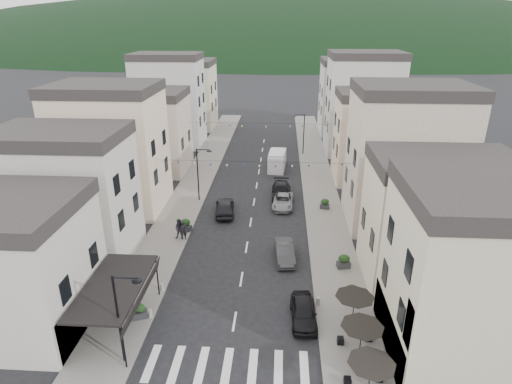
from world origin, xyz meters
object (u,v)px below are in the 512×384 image
parked_car_d (281,191)px  pedestrian_a (183,230)px  parked_car_b (285,252)px  parked_car_c (283,201)px  delivery_van (277,160)px  parked_car_a (303,312)px  pedestrian_b (180,229)px  parked_car_e (225,207)px

parked_car_d → pedestrian_a: size_ratio=2.91×
parked_car_b → parked_car_c: (-0.18, 10.75, -0.05)m
parked_car_d → delivery_van: size_ratio=0.98×
parked_car_a → pedestrian_b: (-10.76, 10.61, 0.39)m
parked_car_b → pedestrian_b: 9.93m
parked_car_b → delivery_van: bearing=87.3°
parked_car_d → pedestrian_b: pedestrian_b is taller
parked_car_d → parked_car_e: (-5.79, -4.68, 0.05)m
parked_car_c → pedestrian_a: size_ratio=2.59×
delivery_van → parked_car_c: bearing=-82.1°
parked_car_b → pedestrian_a: bearing=158.7°
pedestrian_a → parked_car_a: bearing=-53.8°
pedestrian_a → delivery_van: bearing=59.6°
parked_car_e → pedestrian_a: (-3.00, -5.88, 0.21)m
parked_car_c → pedestrian_a: pedestrian_a is taller
parked_car_c → parked_car_d: 2.47m
parked_car_d → parked_car_c: bearing=-86.5°
parked_car_a → parked_car_d: 21.10m
parked_car_c → delivery_van: size_ratio=0.87×
parked_car_b → pedestrian_a: 9.55m
parked_car_b → parked_car_c: parked_car_b is taller
parked_car_d → parked_car_e: 7.44m
parked_car_a → pedestrian_b: 15.11m
parked_car_a → delivery_van: bearing=91.8°
parked_car_a → delivery_van: size_ratio=0.77×
parked_car_a → parked_car_e: (-7.40, 16.36, 0.10)m
parked_car_d → delivery_van: delivery_van is taller
parked_car_a → parked_car_d: bearing=92.0°
parked_car_a → delivery_van: (-2.25, 30.90, 0.53)m
delivery_van → pedestrian_a: (-8.15, -20.42, -0.21)m
parked_car_e → parked_car_b: bearing=119.3°
parked_car_a → parked_car_b: parked_car_a is taller
pedestrian_a → parked_car_d: bearing=41.6°
pedestrian_b → delivery_van: bearing=69.5°
pedestrian_a → pedestrian_b: 0.39m
pedestrian_a → pedestrian_b: bearing=152.4°
parked_car_a → pedestrian_b: size_ratio=2.11×
parked_car_c → parked_car_d: parked_car_d is taller
parked_car_c → parked_car_d: bearing=97.5°
pedestrian_a → parked_car_b: bearing=-24.8°
parked_car_b → delivery_van: 23.10m
delivery_van → pedestrian_b: delivery_van is taller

